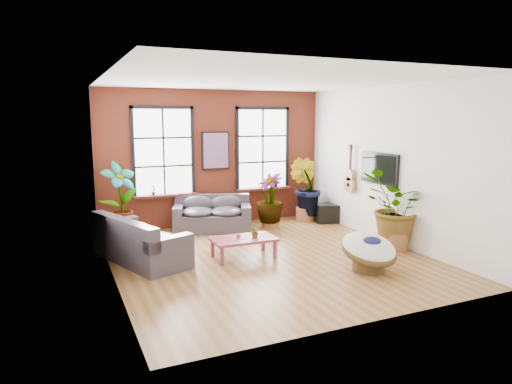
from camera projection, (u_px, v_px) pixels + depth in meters
room at (265, 171)px, 9.07m from camera, size 6.04×6.54×3.54m
sofa_back at (212, 215)px, 11.40m from camera, size 2.08×1.48×0.86m
sofa_left at (138, 241)px, 8.91m from camera, size 1.66×2.45×0.89m
coffee_table at (243, 240)px, 9.15m from camera, size 1.28×0.74×0.49m
papasan_chair at (369, 250)px, 8.35m from camera, size 1.04×1.06×0.76m
poster at (216, 151)px, 11.78m from camera, size 0.74×0.06×0.98m
tv_wall_unit at (370, 172)px, 10.68m from camera, size 0.13×1.86×1.20m
media_box at (327, 213)px, 12.28m from camera, size 0.72×0.65×0.50m
pot_back_left at (120, 230)px, 10.69m from camera, size 0.65×0.65×0.38m
pot_back_right at (305, 214)px, 12.48m from camera, size 0.61×0.61×0.37m
pot_right_wall at (395, 241)px, 9.72m from camera, size 0.61×0.61×0.39m
pot_mid at (271, 221)px, 11.74m from camera, size 0.49×0.49×0.34m
floor_plant_back_left at (120, 197)px, 10.56m from camera, size 1.04×0.91×1.66m
floor_plant_back_right at (305, 187)px, 12.40m from camera, size 1.05×1.09×1.55m
floor_plant_right_wall at (395, 207)px, 9.64m from camera, size 1.68×1.56×1.52m
floor_plant_mid at (270, 198)px, 11.62m from camera, size 0.89×0.89×1.26m
table_plant at (255, 231)px, 9.15m from camera, size 0.28×0.27×0.25m
sill_plant_left at (153, 190)px, 11.22m from camera, size 0.17×0.17×0.27m
sill_plant_right at (275, 182)px, 12.56m from camera, size 0.19×0.19×0.27m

